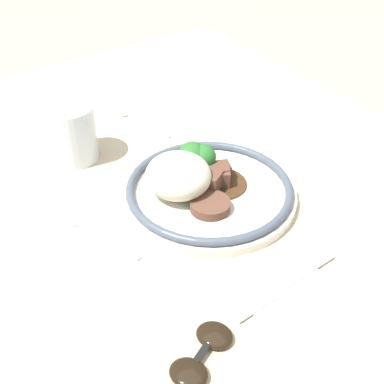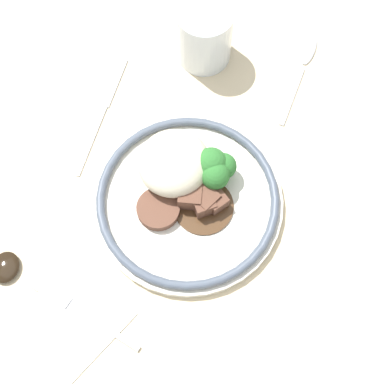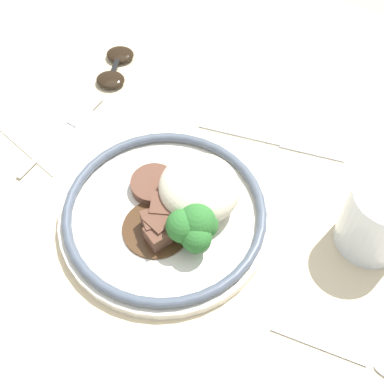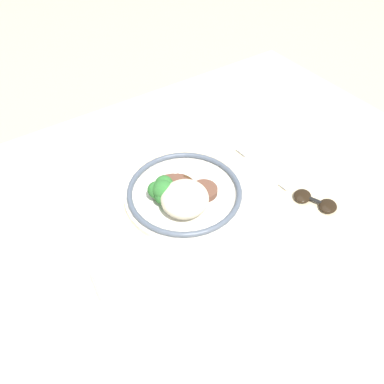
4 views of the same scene
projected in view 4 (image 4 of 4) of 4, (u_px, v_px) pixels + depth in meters
The scene contains 9 objects.
ground_plane at pixel (209, 220), 0.83m from camera, with size 8.00×8.00×0.00m, color tan.
dining_table at pixel (209, 214), 0.82m from camera, with size 1.22×0.94×0.04m.
napkin at pixel (269, 167), 0.88m from camera, with size 0.15×0.13×0.00m.
plate at pixel (182, 193), 0.79m from camera, with size 0.26×0.26×0.07m.
juice_glass at pixel (116, 275), 0.64m from camera, with size 0.08×0.08×0.10m.
fork at pixel (266, 172), 0.87m from camera, with size 0.02×0.17×0.00m.
knife at pixel (217, 269), 0.69m from camera, with size 0.20×0.07×0.00m.
spoon at pixel (51, 254), 0.71m from camera, with size 0.17×0.05×0.01m.
sunglasses at pixel (315, 201), 0.80m from camera, with size 0.08×0.10×0.01m.
Camera 4 is at (0.33, 0.42, 0.64)m, focal length 35.00 mm.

